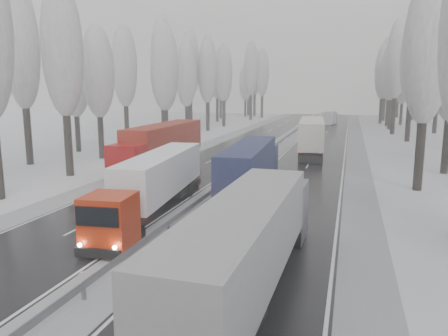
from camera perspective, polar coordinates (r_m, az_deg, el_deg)
The scene contains 50 objects.
carriageway_right at distance 40.06m, azimuth 10.10°, elevation -1.06°, with size 7.50×200.00×0.03m, color black.
carriageway_left at distance 42.42m, azimuth -4.14°, elevation -0.29°, with size 7.50×200.00×0.03m, color black.
median_slush at distance 40.92m, azimuth 2.77°, elevation -0.66°, with size 3.00×200.00×0.04m, color #9D9FA5.
shoulder_right at distance 39.88m, azimuth 17.19°, elevation -1.41°, with size 2.40×200.00×0.04m, color #9D9FA5.
shoulder_left at distance 44.35m, azimuth -10.15°, elevation 0.04°, with size 2.40×200.00×0.04m, color #9D9FA5.
median_guardrail at distance 40.80m, azimuth 2.78°, elevation 0.13°, with size 0.12×200.00×0.76m.
tree_18 at distance 36.63m, azimuth 25.12°, elevation 13.91°, with size 3.60×3.60×16.58m.
tree_22 at distance 55.31m, azimuth 24.76°, elevation 11.92°, with size 3.60×3.60×15.86m.
tree_24 at distance 60.98m, azimuth 25.06°, elevation 14.44°, with size 3.60×3.60×20.49m.
tree_26 at distance 70.99m, azimuth 23.45°, elevation 12.96°, with size 3.60×3.60×18.78m.
tree_28 at distance 81.51m, azimuth 21.67°, elevation 13.00°, with size 3.60×3.60×19.62m.
tree_29 at distance 86.36m, azimuth 26.35°, elevation 11.83°, with size 3.60×3.60×18.11m.
tree_30 at distance 91.17m, azimuth 21.19°, elevation 11.96°, with size 3.60×3.60×17.86m.
tree_31 at distance 95.81m, azimuth 24.61°, elevation 11.89°, with size 3.60×3.60×18.58m.
tree_32 at distance 98.65m, azimuth 20.85°, elevation 11.61°, with size 3.60×3.60×17.33m.
tree_33 at distance 102.86m, azimuth 22.38°, elevation 10.36°, with size 3.60×3.60×14.33m.
tree_34 at distance 105.68m, azimuth 20.06°, elevation 11.63°, with size 3.60×3.60×17.63m.
tree_35 at distance 110.61m, azimuth 24.79°, elevation 11.43°, with size 3.60×3.60×18.25m.
tree_36 at distance 115.64m, azimuth 20.45°, elevation 12.26°, with size 3.60×3.60×20.23m.
tree_37 at distance 120.20m, azimuth 23.62°, elevation 10.78°, with size 3.60×3.60×16.37m.
tree_38 at distance 126.24m, azimuth 20.85°, elevation 11.37°, with size 3.60×3.60×17.97m.
tree_39 at distance 130.43m, azimuth 21.93°, elevation 10.74°, with size 3.60×3.60×16.19m.
tree_58 at distance 41.69m, azimuth -20.36°, elevation 14.23°, with size 3.60×3.60×17.21m.
tree_59 at distance 49.62m, azimuth -24.98°, elevation 14.08°, with size 3.60×3.60×18.41m.
tree_60 at distance 51.05m, azimuth -16.16°, elevation 11.92°, with size 3.60×3.60×14.84m.
tree_61 at distance 57.55m, azimuth -18.94°, elevation 10.97°, with size 3.60×3.60×13.95m.
tree_62 at distance 57.75m, azimuth -7.76°, elevation 12.75°, with size 3.60×3.60×16.04m.
tree_63 at distance 64.85m, azimuth -12.87°, elevation 12.79°, with size 3.60×3.60×16.88m.
tree_64 at distance 67.69m, azimuth -8.04°, elevation 12.04°, with size 3.60×3.60×15.42m.
tree_65 at distance 72.19m, azimuth -8.10°, elevation 13.98°, with size 3.60×3.60×19.48m.
tree_66 at distance 76.54m, azimuth -4.96°, elevation 11.79°, with size 3.60×3.60×15.23m.
tree_67 at distance 80.81m, azimuth -4.88°, elevation 12.56°, with size 3.60×3.60×17.09m.
tree_68 at distance 82.41m, azimuth -2.20°, elevation 12.35°, with size 3.60×3.60×16.65m.
tree_69 at distance 87.86m, azimuth -4.45°, elevation 13.32°, with size 3.60×3.60×19.35m.
tree_70 at distance 91.97m, azimuth -0.03°, elevation 12.32°, with size 3.60×3.60×17.09m.
tree_71 at distance 97.26m, azimuth -2.12°, elevation 13.14°, with size 3.60×3.60×19.61m.
tree_72 at distance 101.63m, azimuth 0.02°, elevation 11.41°, with size 3.60×3.60×15.11m.
tree_73 at distance 106.32m, azimuth -0.89°, elevation 12.09°, with size 3.60×3.60×17.22m.
tree_74 at distance 111.23m, azimuth 3.57°, elevation 12.80°, with size 3.60×3.60×19.68m.
tree_75 at distance 117.37m, azimuth -0.46°, elevation 12.35°, with size 3.60×3.60×18.60m.
tree_76 at distance 120.17m, azimuth 5.05°, elevation 12.25°, with size 3.60×3.60×18.55m.
tree_77 at distance 125.21m, azimuth 2.82°, elevation 10.96°, with size 3.60×3.60×14.32m.
tree_78 at distance 127.35m, azimuth 4.05°, elevation 12.44°, with size 3.60×3.60×19.55m.
tree_79 at distance 131.81m, azimuth 3.22°, elevation 11.69°, with size 3.60×3.60×17.07m.
truck_grey_tarp at distance 16.41m, azimuth 3.55°, elevation -9.17°, with size 2.76×15.65×4.00m.
truck_blue_box at distance 32.55m, azimuth 3.58°, elevation 0.47°, with size 3.17×15.12×3.85m.
truck_cream_box at distance 53.15m, azimuth 11.37°, elevation 4.37°, with size 3.87×16.76×4.27m.
box_truck_distant at distance 99.35m, azimuth 13.61°, elevation 6.39°, with size 3.22×8.12×2.95m.
truck_red_white at distance 27.67m, azimuth -8.91°, elevation -1.60°, with size 3.63×14.49×3.68m.
truck_red_red at distance 42.28m, azimuth -8.26°, elevation 3.09°, with size 2.97×17.20×4.40m.
Camera 1 is at (9.24, -9.10, 7.80)m, focal length 35.00 mm.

